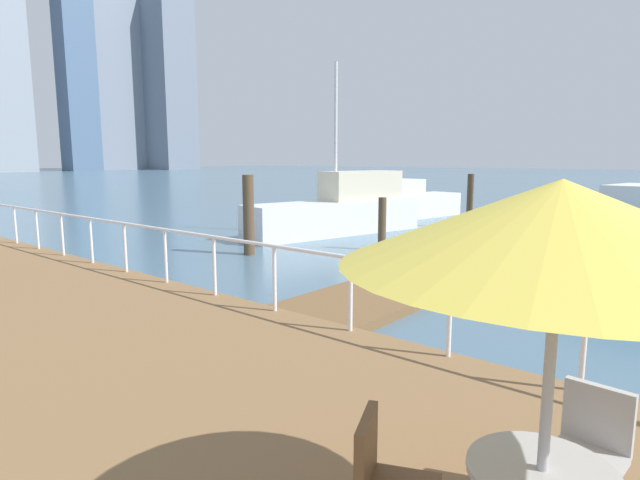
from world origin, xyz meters
name	(u,v)px	position (x,y,z in m)	size (l,w,h in m)	color
ground_plane	(119,243)	(0.00, 20.00, 0.00)	(300.00, 300.00, 0.00)	slate
floating_dock	(455,268)	(3.13, 9.32, 0.09)	(13.27, 2.00, 0.18)	brown
boardwalk_railing	(242,254)	(-3.15, 10.17, 1.23)	(0.06, 28.60, 1.08)	white
dock_piling_0	(382,224)	(4.54, 12.45, 0.82)	(0.25, 0.25, 1.64)	brown
dock_piling_1	(249,215)	(1.38, 15.03, 1.17)	(0.33, 0.33, 2.35)	brown
dock_piling_2	(630,245)	(5.27, 5.90, 0.76)	(0.25, 0.25, 1.53)	brown
dock_piling_3	(470,201)	(11.37, 12.66, 1.10)	(0.26, 0.26, 2.20)	#473826
moored_boat_1	(406,203)	(12.80, 16.50, 0.73)	(6.32, 2.68, 1.86)	white
moored_boat_4	(342,209)	(6.66, 15.67, 0.91)	(7.56, 3.09, 6.25)	white
patio_umbrella	(560,224)	(-6.07, 4.45, 2.48)	(2.23, 2.23, 2.31)	#B2B2B7
cafe_chair_0	(590,444)	(-5.22, 4.39, 0.93)	(0.50, 0.47, 0.90)	#B7B7BC
cafe_chair_1	(386,478)	(-6.41, 5.22, 0.93)	(0.59, 0.61, 0.90)	brown
skyline_tower_5	(74,36)	(50.41, 127.68, 30.69)	(7.18, 6.47, 61.39)	slate
skyline_tower_6	(108,58)	(62.78, 135.61, 28.56)	(13.98, 13.44, 57.12)	gray
skyline_tower_7	(168,84)	(73.85, 125.90, 22.34)	(10.56, 11.04, 44.68)	slate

